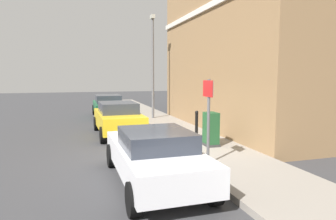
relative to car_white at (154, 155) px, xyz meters
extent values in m
plane|color=#38383A|center=(0.56, 2.57, -0.69)|extent=(80.00, 80.00, 0.00)
cube|color=gray|center=(2.50, 8.57, -0.62)|extent=(2.52, 30.00, 0.15)
cube|color=olive|center=(7.61, 5.92, 3.60)|extent=(7.70, 10.71, 8.59)
cube|color=silver|center=(3.72, 5.92, 4.74)|extent=(0.12, 10.71, 0.24)
cube|color=silver|center=(0.00, 0.04, -0.08)|extent=(1.73, 4.27, 0.59)
cube|color=#2D333D|center=(0.00, -0.18, 0.41)|extent=(1.51, 1.80, 0.42)
cylinder|color=black|center=(-0.81, 1.61, -0.37)|extent=(0.23, 0.64, 0.64)
cylinder|color=black|center=(0.78, 1.63, -0.37)|extent=(0.23, 0.64, 0.64)
cylinder|color=black|center=(-0.78, -1.54, -0.37)|extent=(0.23, 0.64, 0.64)
cylinder|color=black|center=(0.81, -1.52, -0.37)|extent=(0.23, 0.64, 0.64)
cube|color=gold|center=(-0.01, 6.15, -0.04)|extent=(1.75, 4.02, 0.66)
cube|color=#2D333D|center=(-0.01, 6.15, 0.50)|extent=(1.52, 1.99, 0.46)
cylinder|color=black|center=(-0.83, 7.58, -0.37)|extent=(0.23, 0.64, 0.64)
cylinder|color=black|center=(0.76, 7.61, -0.37)|extent=(0.23, 0.64, 0.64)
cylinder|color=black|center=(-0.78, 4.69, -0.37)|extent=(0.23, 0.64, 0.64)
cylinder|color=black|center=(0.81, 4.71, -0.37)|extent=(0.23, 0.64, 0.64)
cube|color=#195933|center=(0.18, 12.05, -0.07)|extent=(1.71, 4.08, 0.60)
cube|color=#2D333D|center=(0.18, 11.92, 0.45)|extent=(1.48, 1.93, 0.48)
cylinder|color=black|center=(-0.58, 13.54, -0.37)|extent=(0.23, 0.64, 0.64)
cylinder|color=black|center=(0.98, 13.52, -0.37)|extent=(0.23, 0.64, 0.64)
cylinder|color=black|center=(-0.62, 10.58, -0.37)|extent=(0.23, 0.64, 0.64)
cylinder|color=black|center=(0.94, 10.56, -0.37)|extent=(0.23, 0.64, 0.64)
cube|color=#1E4C28|center=(2.67, 2.58, 0.03)|extent=(0.40, 0.55, 1.15)
cube|color=#333333|center=(2.67, 2.58, -0.50)|extent=(0.46, 0.61, 0.08)
cylinder|color=black|center=(2.77, 4.11, -0.07)|extent=(0.12, 0.12, 0.95)
sphere|color=black|center=(2.77, 4.11, 0.43)|extent=(0.14, 0.14, 0.14)
cylinder|color=#59595B|center=(1.68, 0.64, 0.61)|extent=(0.08, 0.08, 2.30)
cube|color=white|center=(1.66, 0.64, 1.51)|extent=(0.03, 0.56, 0.40)
cube|color=red|center=(1.64, 0.64, 1.51)|extent=(0.01, 0.60, 0.44)
cylinder|color=#59595B|center=(2.48, 9.87, 2.21)|extent=(0.14, 0.14, 5.50)
cube|color=#A5A599|center=(2.48, 9.87, 5.08)|extent=(0.20, 0.44, 0.20)
camera|label=1|loc=(-1.73, -6.73, 1.85)|focal=32.33mm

